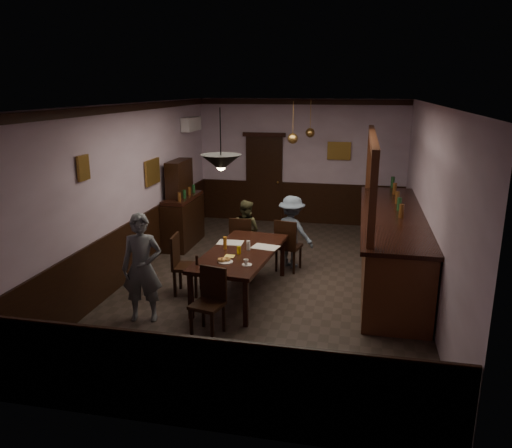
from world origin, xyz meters
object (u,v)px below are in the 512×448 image
(chair_far_left, at_px, (241,240))
(pendant_iron, at_px, (221,163))
(person_seated_right, at_px, (291,232))
(sideboard, at_px, (182,212))
(chair_far_right, at_px, (287,243))
(pendant_brass_mid, at_px, (293,139))
(dining_table, at_px, (241,255))
(chair_near, at_px, (210,298))
(person_standing, at_px, (142,268))
(pendant_brass_far, at_px, (310,133))
(soda_can, at_px, (239,250))
(coffee_cup, at_px, (246,262))
(person_seated_left, at_px, (245,231))
(bar_counter, at_px, (391,244))

(chair_far_left, xyz_separation_m, pendant_iron, (0.23, -2.11, 1.75))
(person_seated_right, height_order, sideboard, sideboard)
(chair_far_right, relative_size, pendant_brass_mid, 1.20)
(chair_far_left, bearing_deg, pendant_brass_mid, -130.27)
(chair_far_right, distance_m, pendant_brass_mid, 2.09)
(pendant_iron, bearing_deg, sideboard, 119.16)
(dining_table, relative_size, chair_near, 2.49)
(person_standing, xyz_separation_m, person_seated_right, (1.77, 2.64, -0.11))
(chair_near, xyz_separation_m, pendant_brass_far, (0.80, 4.98, 1.79))
(soda_can, height_order, pendant_brass_mid, pendant_brass_mid)
(person_seated_right, bearing_deg, coffee_cup, 102.17)
(person_seated_left, bearing_deg, pendant_brass_far, -97.15)
(bar_counter, bearing_deg, pendant_iron, -140.73)
(soda_can, relative_size, bar_counter, 0.03)
(pendant_iron, height_order, pendant_brass_mid, same)
(bar_counter, bearing_deg, person_seated_right, 170.64)
(coffee_cup, bearing_deg, bar_counter, 45.96)
(dining_table, bearing_deg, coffee_cup, -70.25)
(chair_far_left, bearing_deg, pendant_brass_far, -115.72)
(person_standing, xyz_separation_m, soda_can, (1.17, 0.99, 0.02))
(chair_near, relative_size, pendant_brass_mid, 1.14)
(chair_near, height_order, bar_counter, bar_counter)
(sideboard, bearing_deg, coffee_cup, -55.27)
(chair_far_left, relative_size, chair_near, 1.03)
(person_standing, relative_size, person_seated_left, 1.30)
(chair_far_left, bearing_deg, bar_counter, 174.88)
(person_seated_right, xyz_separation_m, sideboard, (-2.43, 0.85, 0.05))
(coffee_cup, height_order, pendant_brass_mid, pendant_brass_mid)
(dining_table, height_order, sideboard, sideboard)
(coffee_cup, distance_m, pendant_iron, 1.51)
(coffee_cup, bearing_deg, chair_near, -110.30)
(chair_far_right, height_order, person_seated_left, person_seated_left)
(person_seated_left, distance_m, soda_can, 1.77)
(sideboard, height_order, bar_counter, bar_counter)
(chair_far_right, height_order, bar_counter, bar_counter)
(soda_can, xyz_separation_m, pendant_brass_far, (0.68, 3.81, 1.49))
(chair_near, relative_size, pendant_iron, 1.09)
(chair_far_left, xyz_separation_m, soda_can, (0.31, -1.46, 0.29))
(pendant_iron, bearing_deg, chair_far_right, 72.33)
(coffee_cup, xyz_separation_m, pendant_brass_mid, (0.26, 2.96, 1.50))
(sideboard, height_order, pendant_brass_far, pendant_brass_far)
(person_standing, relative_size, pendant_brass_far, 1.95)
(pendant_brass_mid, bearing_deg, chair_far_left, -127.36)
(chair_far_left, height_order, chair_far_right, chair_far_right)
(coffee_cup, xyz_separation_m, bar_counter, (2.15, 1.82, -0.17))
(chair_near, xyz_separation_m, person_standing, (-1.05, 0.18, 0.28))
(person_seated_right, relative_size, coffee_cup, 16.85)
(chair_far_right, xyz_separation_m, person_seated_left, (-0.86, 0.37, 0.07))
(person_seated_left, bearing_deg, sideboard, -8.33)
(chair_near, distance_m, soda_can, 1.22)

